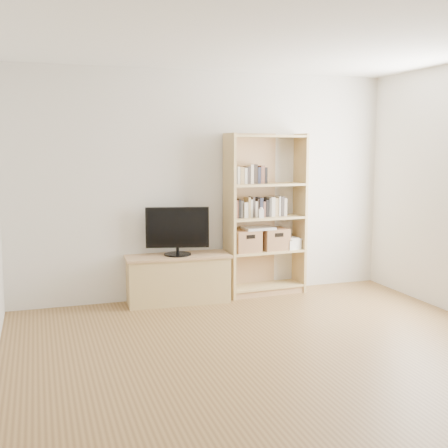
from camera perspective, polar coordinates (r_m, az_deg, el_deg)
name	(u,v)px	position (r m, az deg, el deg)	size (l,w,h in m)	color
floor	(300,374)	(4.53, 7.75, -14.90)	(4.50, 5.00, 0.01)	brown
back_wall	(206,185)	(6.53, -1.79, 3.94)	(4.50, 0.02, 2.60)	silver
ceiling	(307,25)	(4.26, 8.44, 19.33)	(4.50, 5.00, 0.01)	white
tv_stand	(178,280)	(6.38, -4.70, -5.66)	(1.13, 0.42, 0.52)	tan
bookshelf	(265,215)	(6.63, 4.23, 0.94)	(0.95, 0.34, 1.90)	tan
television	(177,231)	(6.27, -4.76, -0.70)	(0.70, 0.05, 0.55)	black
books_row_mid	(265,206)	(6.63, 4.15, 1.80)	(0.88, 0.17, 0.24)	#222434
books_row_upper	(249,175)	(6.52, 2.51, 5.03)	(0.40, 0.15, 0.21)	#222434
baby_monitor	(261,214)	(6.48, 3.80, 1.07)	(0.05, 0.03, 0.10)	white
basket_left	(246,241)	(6.56, 2.23, -1.72)	(0.31, 0.25, 0.25)	#9B7046
basket_right	(274,239)	(6.72, 5.11, -1.52)	(0.31, 0.25, 0.25)	#9B7046
laptop	(258,228)	(6.60, 3.50, -0.43)	(0.36, 0.25, 0.03)	silver
magazine_stack	(290,244)	(6.82, 6.68, -1.99)	(0.17, 0.25, 0.11)	silver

